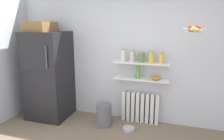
{
  "coord_description": "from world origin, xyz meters",
  "views": [
    {
      "loc": [
        0.85,
        -1.7,
        1.85
      ],
      "look_at": [
        -0.2,
        1.6,
        1.05
      ],
      "focal_mm": 33.04,
      "sensor_mm": 36.0,
      "label": 1
    }
  ],
  "objects_px": {
    "storage_jar_2": "(142,57)",
    "trash_bin": "(104,115)",
    "storage_jar_4": "(161,58)",
    "shelf_bowl": "(156,78)",
    "refrigerator": "(48,73)",
    "radiator": "(140,107)",
    "storage_jar_3": "(151,57)",
    "vase": "(138,72)",
    "storage_jar_0": "(123,55)",
    "pet_food_bowl": "(129,129)",
    "hanging_fruit_basket": "(194,29)",
    "storage_jar_1": "(132,56)"
  },
  "relations": [
    {
      "from": "storage_jar_1",
      "to": "storage_jar_2",
      "type": "height_order",
      "value": "storage_jar_1"
    },
    {
      "from": "radiator",
      "to": "vase",
      "type": "xyz_separation_m",
      "value": [
        -0.06,
        -0.03,
        0.69
      ]
    },
    {
      "from": "storage_jar_0",
      "to": "storage_jar_2",
      "type": "distance_m",
      "value": 0.34
    },
    {
      "from": "storage_jar_0",
      "to": "vase",
      "type": "relative_size",
      "value": 0.98
    },
    {
      "from": "trash_bin",
      "to": "pet_food_bowl",
      "type": "distance_m",
      "value": 0.51
    },
    {
      "from": "refrigerator",
      "to": "storage_jar_4",
      "type": "distance_m",
      "value": 2.16
    },
    {
      "from": "storage_jar_1",
      "to": "storage_jar_3",
      "type": "relative_size",
      "value": 1.02
    },
    {
      "from": "vase",
      "to": "trash_bin",
      "type": "distance_m",
      "value": 0.99
    },
    {
      "from": "storage_jar_0",
      "to": "storage_jar_4",
      "type": "xyz_separation_m",
      "value": [
        0.68,
        -0.0,
        -0.02
      ]
    },
    {
      "from": "storage_jar_2",
      "to": "shelf_bowl",
      "type": "bearing_deg",
      "value": -0.0
    },
    {
      "from": "refrigerator",
      "to": "storage_jar_4",
      "type": "relative_size",
      "value": 9.46
    },
    {
      "from": "vase",
      "to": "shelf_bowl",
      "type": "distance_m",
      "value": 0.33
    },
    {
      "from": "storage_jar_0",
      "to": "hanging_fruit_basket",
      "type": "distance_m",
      "value": 1.32
    },
    {
      "from": "vase",
      "to": "pet_food_bowl",
      "type": "height_order",
      "value": "vase"
    },
    {
      "from": "storage_jar_3",
      "to": "vase",
      "type": "relative_size",
      "value": 0.89
    },
    {
      "from": "vase",
      "to": "trash_bin",
      "type": "height_order",
      "value": "vase"
    },
    {
      "from": "storage_jar_0",
      "to": "shelf_bowl",
      "type": "xyz_separation_m",
      "value": [
        0.61,
        0.0,
        -0.38
      ]
    },
    {
      "from": "storage_jar_0",
      "to": "shelf_bowl",
      "type": "distance_m",
      "value": 0.71
    },
    {
      "from": "refrigerator",
      "to": "storage_jar_3",
      "type": "relative_size",
      "value": 9.07
    },
    {
      "from": "shelf_bowl",
      "to": "storage_jar_2",
      "type": "bearing_deg",
      "value": 180.0
    },
    {
      "from": "radiator",
      "to": "hanging_fruit_basket",
      "type": "distance_m",
      "value": 1.74
    },
    {
      "from": "storage_jar_0",
      "to": "pet_food_bowl",
      "type": "bearing_deg",
      "value": -59.66
    },
    {
      "from": "storage_jar_3",
      "to": "radiator",
      "type": "bearing_deg",
      "value": 170.05
    },
    {
      "from": "radiator",
      "to": "shelf_bowl",
      "type": "xyz_separation_m",
      "value": [
        0.26,
        -0.03,
        0.61
      ]
    },
    {
      "from": "storage_jar_3",
      "to": "hanging_fruit_basket",
      "type": "relative_size",
      "value": 0.68
    },
    {
      "from": "radiator",
      "to": "vase",
      "type": "height_order",
      "value": "vase"
    },
    {
      "from": "storage_jar_1",
      "to": "storage_jar_3",
      "type": "distance_m",
      "value": 0.34
    },
    {
      "from": "vase",
      "to": "pet_food_bowl",
      "type": "xyz_separation_m",
      "value": [
        -0.07,
        -0.36,
        -0.95
      ]
    },
    {
      "from": "refrigerator",
      "to": "radiator",
      "type": "distance_m",
      "value": 1.89
    },
    {
      "from": "storage_jar_1",
      "to": "shelf_bowl",
      "type": "relative_size",
      "value": 1.29
    },
    {
      "from": "storage_jar_3",
      "to": "vase",
      "type": "bearing_deg",
      "value": 180.0
    },
    {
      "from": "radiator",
      "to": "storage_jar_1",
      "type": "relative_size",
      "value": 3.28
    },
    {
      "from": "refrigerator",
      "to": "hanging_fruit_basket",
      "type": "bearing_deg",
      "value": -4.93
    },
    {
      "from": "radiator",
      "to": "storage_jar_4",
      "type": "bearing_deg",
      "value": -5.01
    },
    {
      "from": "storage_jar_2",
      "to": "trash_bin",
      "type": "height_order",
      "value": "storage_jar_2"
    },
    {
      "from": "vase",
      "to": "pet_food_bowl",
      "type": "distance_m",
      "value": 1.02
    },
    {
      "from": "hanging_fruit_basket",
      "to": "vase",
      "type": "bearing_deg",
      "value": 151.17
    },
    {
      "from": "storage_jar_4",
      "to": "trash_bin",
      "type": "relative_size",
      "value": 0.48
    },
    {
      "from": "storage_jar_3",
      "to": "storage_jar_4",
      "type": "relative_size",
      "value": 1.04
    },
    {
      "from": "hanging_fruit_basket",
      "to": "pet_food_bowl",
      "type": "bearing_deg",
      "value": 173.31
    },
    {
      "from": "radiator",
      "to": "storage_jar_3",
      "type": "xyz_separation_m",
      "value": [
        0.17,
        -0.03,
        0.97
      ]
    },
    {
      "from": "storage_jar_3",
      "to": "storage_jar_4",
      "type": "distance_m",
      "value": 0.17
    },
    {
      "from": "storage_jar_0",
      "to": "storage_jar_3",
      "type": "distance_m",
      "value": 0.51
    },
    {
      "from": "storage_jar_0",
      "to": "vase",
      "type": "bearing_deg",
      "value": 0.0
    },
    {
      "from": "storage_jar_0",
      "to": "storage_jar_2",
      "type": "relative_size",
      "value": 1.22
    },
    {
      "from": "storage_jar_4",
      "to": "shelf_bowl",
      "type": "distance_m",
      "value": 0.37
    },
    {
      "from": "vase",
      "to": "shelf_bowl",
      "type": "relative_size",
      "value": 1.42
    },
    {
      "from": "radiator",
      "to": "storage_jar_3",
      "type": "bearing_deg",
      "value": -9.95
    },
    {
      "from": "hanging_fruit_basket",
      "to": "storage_jar_3",
      "type": "bearing_deg",
      "value": 142.92
    },
    {
      "from": "storage_jar_3",
      "to": "pet_food_bowl",
      "type": "relative_size",
      "value": 0.98
    }
  ]
}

